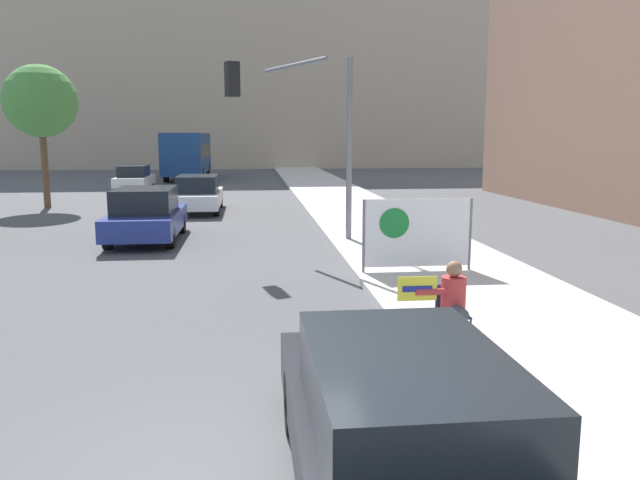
{
  "coord_description": "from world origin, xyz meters",
  "views": [
    {
      "loc": [
        0.2,
        -5.01,
        3.02
      ],
      "look_at": [
        1.29,
        4.8,
        1.37
      ],
      "focal_mm": 35.0,
      "sensor_mm": 36.0,
      "label": 1
    }
  ],
  "objects_px": {
    "traffic_light_pole": "(305,115)",
    "street_tree_midblock": "(40,102)",
    "protest_banner": "(417,233)",
    "parked_car_curbside": "(402,430)",
    "car_on_road_midblock": "(198,194)",
    "seated_protester": "(453,302)",
    "city_bus_on_road": "(188,153)",
    "car_on_road_distant": "(134,178)",
    "car_on_road_nearest": "(146,215)"
  },
  "relations": [
    {
      "from": "seated_protester",
      "to": "traffic_light_pole",
      "type": "xyz_separation_m",
      "value": [
        -1.26,
        8.71,
        2.78
      ]
    },
    {
      "from": "car_on_road_nearest",
      "to": "car_on_road_distant",
      "type": "distance_m",
      "value": 18.12
    },
    {
      "from": "car_on_road_midblock",
      "to": "seated_protester",
      "type": "bearing_deg",
      "value": -74.59
    },
    {
      "from": "parked_car_curbside",
      "to": "street_tree_midblock",
      "type": "relative_size",
      "value": 0.77
    },
    {
      "from": "parked_car_curbside",
      "to": "car_on_road_distant",
      "type": "relative_size",
      "value": 1.08
    },
    {
      "from": "protest_banner",
      "to": "city_bus_on_road",
      "type": "height_order",
      "value": "city_bus_on_road"
    },
    {
      "from": "traffic_light_pole",
      "to": "car_on_road_distant",
      "type": "relative_size",
      "value": 1.16
    },
    {
      "from": "car_on_road_nearest",
      "to": "car_on_road_midblock",
      "type": "relative_size",
      "value": 0.94
    },
    {
      "from": "protest_banner",
      "to": "car_on_road_midblock",
      "type": "distance_m",
      "value": 13.76
    },
    {
      "from": "car_on_road_distant",
      "to": "traffic_light_pole",
      "type": "bearing_deg",
      "value": -67.8
    },
    {
      "from": "seated_protester",
      "to": "city_bus_on_road",
      "type": "height_order",
      "value": "city_bus_on_road"
    },
    {
      "from": "protest_banner",
      "to": "traffic_light_pole",
      "type": "bearing_deg",
      "value": 117.99
    },
    {
      "from": "protest_banner",
      "to": "car_on_road_distant",
      "type": "bearing_deg",
      "value": 113.19
    },
    {
      "from": "street_tree_midblock",
      "to": "city_bus_on_road",
      "type": "bearing_deg",
      "value": 77.09
    },
    {
      "from": "city_bus_on_road",
      "to": "street_tree_midblock",
      "type": "xyz_separation_m",
      "value": [
        -4.18,
        -18.26,
        2.57
      ]
    },
    {
      "from": "protest_banner",
      "to": "city_bus_on_road",
      "type": "xyz_separation_m",
      "value": [
        -7.95,
        33.07,
        0.87
      ]
    },
    {
      "from": "traffic_light_pole",
      "to": "car_on_road_midblock",
      "type": "height_order",
      "value": "traffic_light_pole"
    },
    {
      "from": "car_on_road_nearest",
      "to": "street_tree_midblock",
      "type": "relative_size",
      "value": 0.74
    },
    {
      "from": "seated_protester",
      "to": "car_on_road_distant",
      "type": "height_order",
      "value": "car_on_road_distant"
    },
    {
      "from": "protest_banner",
      "to": "car_on_road_distant",
      "type": "xyz_separation_m",
      "value": [
        -10.01,
        23.36,
        -0.29
      ]
    },
    {
      "from": "seated_protester",
      "to": "street_tree_midblock",
      "type": "relative_size",
      "value": 0.2
    },
    {
      "from": "seated_protester",
      "to": "street_tree_midblock",
      "type": "xyz_separation_m",
      "value": [
        -11.34,
        19.65,
        3.64
      ]
    },
    {
      "from": "street_tree_midblock",
      "to": "seated_protester",
      "type": "bearing_deg",
      "value": -60.02
    },
    {
      "from": "traffic_light_pole",
      "to": "parked_car_curbside",
      "type": "distance_m",
      "value": 12.44
    },
    {
      "from": "traffic_light_pole",
      "to": "protest_banner",
      "type": "bearing_deg",
      "value": -62.01
    },
    {
      "from": "parked_car_curbside",
      "to": "seated_protester",
      "type": "bearing_deg",
      "value": 65.64
    },
    {
      "from": "city_bus_on_road",
      "to": "parked_car_curbside",
      "type": "bearing_deg",
      "value": -82.26
    },
    {
      "from": "car_on_road_distant",
      "to": "protest_banner",
      "type": "bearing_deg",
      "value": -66.81
    },
    {
      "from": "parked_car_curbside",
      "to": "city_bus_on_road",
      "type": "distance_m",
      "value": 41.71
    },
    {
      "from": "traffic_light_pole",
      "to": "car_on_road_midblock",
      "type": "xyz_separation_m",
      "value": [
        -3.54,
        8.71,
        -2.84
      ]
    },
    {
      "from": "protest_banner",
      "to": "parked_car_curbside",
      "type": "distance_m",
      "value": 8.57
    },
    {
      "from": "seated_protester",
      "to": "protest_banner",
      "type": "xyz_separation_m",
      "value": [
        0.79,
        4.85,
        0.2
      ]
    },
    {
      "from": "car_on_road_nearest",
      "to": "car_on_road_midblock",
      "type": "height_order",
      "value": "car_on_road_nearest"
    },
    {
      "from": "car_on_road_nearest",
      "to": "city_bus_on_road",
      "type": "relative_size",
      "value": 0.42
    },
    {
      "from": "car_on_road_distant",
      "to": "street_tree_midblock",
      "type": "distance_m",
      "value": 9.57
    },
    {
      "from": "traffic_light_pole",
      "to": "car_on_road_distant",
      "type": "xyz_separation_m",
      "value": [
        -7.96,
        19.5,
        -2.87
      ]
    },
    {
      "from": "protest_banner",
      "to": "city_bus_on_road",
      "type": "relative_size",
      "value": 0.23
    },
    {
      "from": "car_on_road_midblock",
      "to": "traffic_light_pole",
      "type": "bearing_deg",
      "value": -67.87
    },
    {
      "from": "parked_car_curbside",
      "to": "car_on_road_midblock",
      "type": "xyz_separation_m",
      "value": [
        -3.26,
        20.82,
        0.03
      ]
    },
    {
      "from": "protest_banner",
      "to": "city_bus_on_road",
      "type": "distance_m",
      "value": 34.02
    },
    {
      "from": "seated_protester",
      "to": "car_on_road_nearest",
      "type": "xyz_separation_m",
      "value": [
        -5.72,
        10.43,
        -0.03
      ]
    },
    {
      "from": "protest_banner",
      "to": "street_tree_midblock",
      "type": "height_order",
      "value": "street_tree_midblock"
    },
    {
      "from": "parked_car_curbside",
      "to": "protest_banner",
      "type": "bearing_deg",
      "value": 74.21
    },
    {
      "from": "traffic_light_pole",
      "to": "street_tree_midblock",
      "type": "bearing_deg",
      "value": 132.64
    },
    {
      "from": "traffic_light_pole",
      "to": "city_bus_on_road",
      "type": "relative_size",
      "value": 0.47
    },
    {
      "from": "car_on_road_midblock",
      "to": "city_bus_on_road",
      "type": "relative_size",
      "value": 0.45
    },
    {
      "from": "protest_banner",
      "to": "car_on_road_midblock",
      "type": "bearing_deg",
      "value": 113.99
    },
    {
      "from": "parked_car_curbside",
      "to": "city_bus_on_road",
      "type": "height_order",
      "value": "city_bus_on_road"
    },
    {
      "from": "seated_protester",
      "to": "car_on_road_nearest",
      "type": "relative_size",
      "value": 0.27
    },
    {
      "from": "car_on_road_midblock",
      "to": "car_on_road_distant",
      "type": "xyz_separation_m",
      "value": [
        -4.41,
        10.79,
        -0.03
      ]
    }
  ]
}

